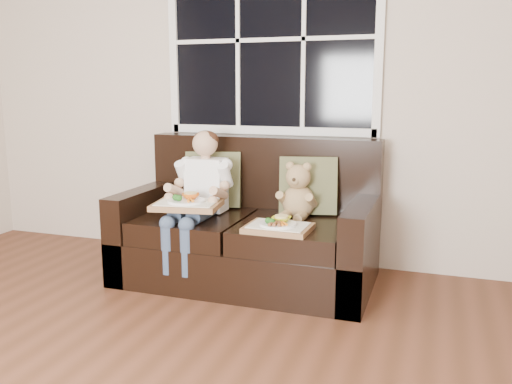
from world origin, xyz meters
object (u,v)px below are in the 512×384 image
at_px(tray_left, 187,203).
at_px(tray_right, 278,226).
at_px(loveseat, 250,234).
at_px(teddy_bear, 298,195).
at_px(child, 200,187).

relative_size(tray_left, tray_right, 1.17).
height_order(loveseat, tray_right, loveseat).
bearing_deg(loveseat, tray_left, -132.63).
height_order(teddy_bear, tray_left, teddy_bear).
bearing_deg(tray_right, teddy_bear, 87.89).
height_order(loveseat, tray_left, loveseat).
height_order(child, teddy_bear, child).
relative_size(loveseat, child, 1.94).
bearing_deg(teddy_bear, tray_right, -90.32).
bearing_deg(tray_left, tray_right, -10.32).
xyz_separation_m(loveseat, tray_left, (-0.31, -0.34, 0.27)).
height_order(tray_left, tray_right, tray_left).
relative_size(loveseat, tray_right, 4.27).
bearing_deg(loveseat, teddy_bear, 5.22).
xyz_separation_m(child, teddy_bear, (0.65, 0.15, -0.04)).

